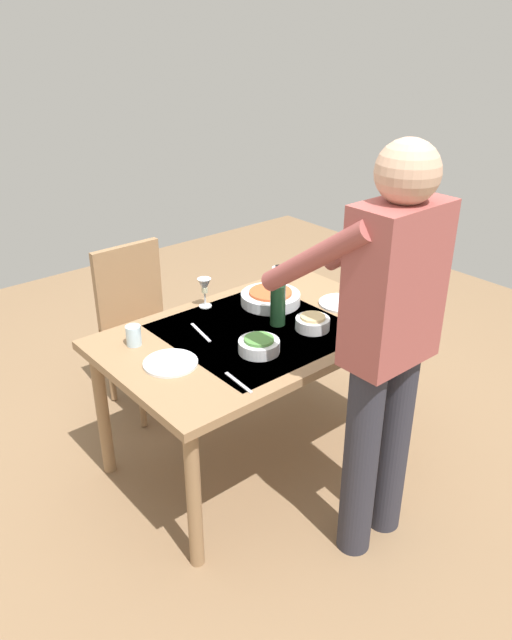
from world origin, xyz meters
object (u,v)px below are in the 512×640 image
object	(u,v)px
dining_table	(256,344)
person_server	(385,337)
dinner_plate_far	(171,363)
chair_near	(140,316)
water_cup_near_left	(134,336)
side_bowl_bread	(313,323)
wine_bottle	(278,303)
serving_bowl_pasta	(270,297)
water_cup_far_left	(279,276)
dinner_plate_near	(341,303)
side_bowl_salad	(259,345)
water_cup_near_right	(381,311)
wine_glass_right	(366,315)
wine_glass_left	(205,287)

from	to	relation	value
dining_table	person_server	distance (m)	0.78
dinner_plate_far	dining_table	bearing A→B (deg)	-178.70
chair_near	water_cup_near_left	size ratio (longest dim) A/B	9.90
side_bowl_bread	water_cup_near_left	bearing A→B (deg)	-29.32
side_bowl_bread	chair_near	bearing A→B (deg)	-70.28
wine_bottle	serving_bowl_pasta	world-z (taller)	wine_bottle
wine_bottle	serving_bowl_pasta	bearing A→B (deg)	-123.13
dinner_plate_far	water_cup_far_left	bearing A→B (deg)	-159.82
chair_near	person_server	world-z (taller)	person_server
wine_bottle	side_bowl_bread	size ratio (longest dim) A/B	1.85
wine_bottle	dinner_plate_near	bearing A→B (deg)	173.74
side_bowl_salad	dinner_plate_far	bearing A→B (deg)	-24.22
dining_table	water_cup_far_left	distance (m)	0.56
dining_table	chair_near	world-z (taller)	chair_near
water_cup_near_right	dinner_plate_far	xyz separation A→B (m)	(1.00, -0.30, -0.04)
serving_bowl_pasta	dinner_plate_near	bearing A→B (deg)	138.24
water_cup_near_left	side_bowl_bread	distance (m)	0.82
person_server	wine_glass_right	bearing A→B (deg)	-132.11
wine_bottle	water_cup_near_right	world-z (taller)	wine_bottle
person_server	wine_bottle	bearing A→B (deg)	-97.00
water_cup_near_right	dinner_plate_near	distance (m)	0.24
dining_table	wine_glass_right	distance (m)	0.53
dining_table	water_cup_near_right	world-z (taller)	water_cup_near_right
dinner_plate_near	dinner_plate_far	distance (m)	0.99
person_server	water_cup_near_right	xyz separation A→B (m)	(-0.49, -0.40, -0.19)
person_server	wine_bottle	world-z (taller)	person_server
person_server	side_bowl_bread	xyz separation A→B (m)	(-0.18, -0.55, -0.21)
wine_glass_right	water_cup_near_right	size ratio (longest dim) A/B	1.73
wine_bottle	water_cup_near_left	xyz separation A→B (m)	(0.62, -0.26, -0.06)
chair_near	side_bowl_salad	size ratio (longest dim) A/B	5.06
dinner_plate_near	dining_table	bearing A→B (deg)	-7.27
serving_bowl_pasta	dinner_plate_far	xyz separation A→B (m)	(0.72, 0.18, -0.03)
chair_near	dining_table	bearing A→B (deg)	100.27
water_cup_near_left	dinner_plate_far	size ratio (longest dim) A/B	0.40
chair_near	dinner_plate_near	size ratio (longest dim) A/B	3.96
serving_bowl_pasta	dinner_plate_near	xyz separation A→B (m)	(-0.27, 0.24, -0.03)
wine_bottle	side_bowl_salad	bearing A→B (deg)	31.53
serving_bowl_pasta	wine_glass_left	bearing A→B (deg)	-33.66
water_cup_near_left	serving_bowl_pasta	xyz separation A→B (m)	(-0.75, 0.06, -0.01)
water_cup_near_left	water_cup_near_right	bearing A→B (deg)	152.24
chair_near	serving_bowl_pasta	xyz separation A→B (m)	(-0.39, 0.66, 0.23)
wine_glass_left	water_cup_far_left	distance (m)	0.47
dining_table	dinner_plate_near	xyz separation A→B (m)	(-0.51, 0.07, 0.08)
dinner_plate_near	water_cup_far_left	bearing A→B (deg)	-78.73
side_bowl_salad	dinner_plate_far	size ratio (longest dim) A/B	0.78
chair_near	wine_bottle	size ratio (longest dim) A/B	3.07
wine_bottle	wine_glass_right	size ratio (longest dim) A/B	1.96
serving_bowl_pasta	side_bowl_salad	xyz separation A→B (m)	(0.37, 0.34, 0.00)
side_bowl_salad	dining_table	bearing A→B (deg)	-126.57
water_cup_far_left	dinner_plate_near	world-z (taller)	water_cup_far_left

